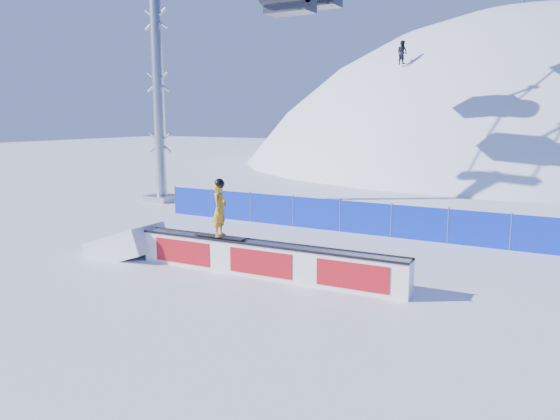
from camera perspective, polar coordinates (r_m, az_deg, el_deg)
The scene contains 7 objects.
ground at distance 15.69m, azimuth 9.85°, elevation -6.33°, with size 160.00×160.00×0.00m, color white.
snow_hill at distance 60.71m, azimuth 23.18°, elevation -12.63°, with size 64.00×64.00×64.00m.
safety_fence at distance 19.74m, azimuth 14.31°, elevation -1.37°, with size 22.05×0.05×1.30m.
rail_box at distance 14.83m, azimuth -1.58°, elevation -5.24°, with size 7.99×0.80×0.96m.
snow_ramp at distance 17.85m, azimuth -15.72°, elevation -4.58°, with size 2.20×1.47×0.82m, color white, non-canonical shape.
snowboarder at distance 15.29m, azimuth -6.31°, elevation 0.15°, with size 1.59×0.63×1.66m.
distant_skiers at distance 44.95m, azimuth 25.28°, elevation 17.92°, with size 17.26×12.68×7.20m.
Camera 1 is at (4.98, -14.24, 4.31)m, focal length 35.00 mm.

